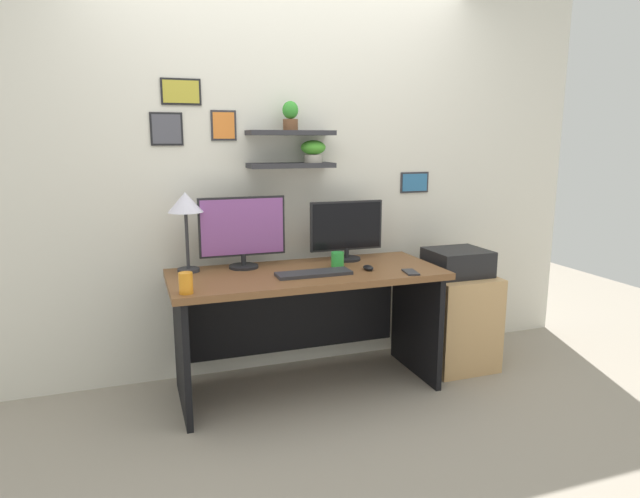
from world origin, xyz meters
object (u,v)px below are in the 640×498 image
Objects in this scene: monitor_left at (242,230)px; cell_phone at (411,272)px; monitor_right at (346,229)px; drawer_cabinet at (454,319)px; computer_mouse at (368,268)px; water_cup at (186,283)px; desk at (304,302)px; keyboard at (314,273)px; coffee_mug at (338,259)px; desk_lamp at (186,208)px; printer at (457,262)px.

cell_phone is at bearing -27.13° from monitor_left.
monitor_right reaches higher than drawer_cabinet.
water_cup is (-1.09, -0.16, 0.04)m from computer_mouse.
monitor_left is at bearing 179.99° from monitor_right.
monitor_left is at bearing 154.43° from desk.
computer_mouse is at bearing 1.26° from keyboard.
monitor_left is 0.61m from coffee_mug.
computer_mouse is 0.19× the size of desk_lamp.
water_cup reaches higher than coffee_mug.
coffee_mug reaches higher than desk.
coffee_mug reaches higher than keyboard.
cell_phone is (0.22, -0.46, -0.20)m from monitor_right.
water_cup is at bearing -170.79° from printer.
keyboard is 4.00× the size of water_cup.
desk is at bearing -179.89° from coffee_mug.
computer_mouse is at bearing 154.37° from cell_phone.
computer_mouse is 0.21m from coffee_mug.
desk is at bearing 178.91° from drawer_cabinet.
printer is at bearing -1.09° from desk.
coffee_mug is 0.24× the size of printer.
desk is 1.08m from printer.
computer_mouse is at bearing -169.46° from printer.
desk_lamp reaches higher than water_cup.
water_cup is 1.82m from printer.
keyboard is at bearing -178.74° from computer_mouse.
water_cup is at bearing -97.30° from desk_lamp.
keyboard is 0.57m from cell_phone.
desk_lamp is 4.30× the size of water_cup.
printer is (0.85, -0.02, -0.08)m from coffee_mug.
desk_lamp is at bearing 173.91° from printer.
monitor_left is 0.79m from computer_mouse.
computer_mouse is at bearing -17.22° from desk_lamp.
drawer_cabinet is (1.07, -0.02, -0.22)m from desk.
desk_lamp is at bearing 166.16° from desk.
monitor_right is 0.26m from coffee_mug.
drawer_cabinet is 0.40m from printer.
monitor_right reaches higher than keyboard.
printer is (1.41, -0.18, -0.26)m from monitor_left.
desk is 0.56m from monitor_right.
coffee_mug is (-0.12, -0.16, -0.16)m from monitor_right.
printer is (1.07, -0.02, 0.18)m from desk.
monitor_left reaches higher than cell_phone.
monitor_right is 0.55m from cell_phone.
cell_phone is (0.90, -0.46, -0.23)m from monitor_left.
keyboard is at bearing -25.68° from desk_lamp.
monitor_left is 0.36m from desk_lamp.
desk_lamp reaches higher than cell_phone.
keyboard is 1.16m from drawer_cabinet.
monitor_right is 3.50× the size of cell_phone.
computer_mouse is 0.82× the size of water_cup.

